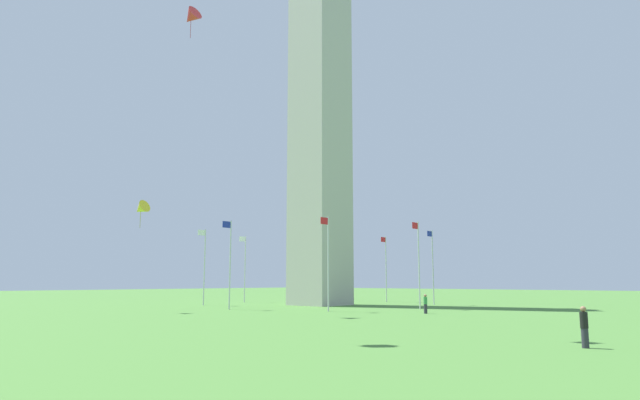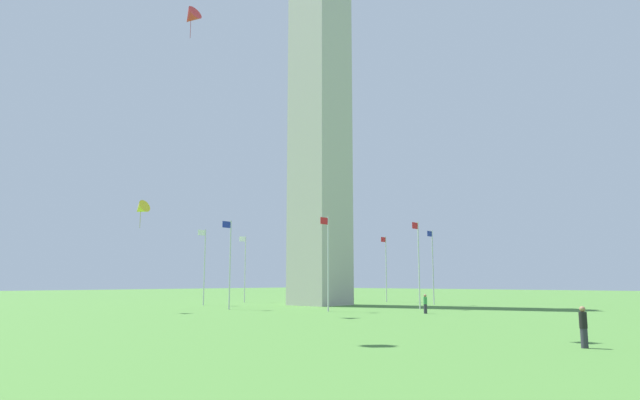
# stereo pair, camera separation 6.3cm
# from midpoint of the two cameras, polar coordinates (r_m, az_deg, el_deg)

# --- Properties ---
(ground_plane) EXTENTS (260.00, 260.00, 0.00)m
(ground_plane) POSITION_cam_midpoint_polar(r_m,az_deg,el_deg) (64.76, -0.03, -10.80)
(ground_plane) COLOR #477A33
(obelisk_monument) EXTENTS (5.58, 5.58, 50.72)m
(obelisk_monument) POSITION_cam_midpoint_polar(r_m,az_deg,el_deg) (68.54, -0.03, 10.89)
(obelisk_monument) COLOR #B7B2A8
(obelisk_monument) RESTS_ON ground
(flagpole_n) EXTENTS (1.12, 0.14, 8.74)m
(flagpole_n) POSITION_cam_midpoint_polar(r_m,az_deg,el_deg) (55.47, -9.34, -6.18)
(flagpole_n) COLOR silver
(flagpole_n) RESTS_ON ground
(flagpole_ne) EXTENTS (1.12, 0.14, 8.74)m
(flagpole_ne) POSITION_cam_midpoint_polar(r_m,az_deg,el_deg) (51.39, 0.78, -6.12)
(flagpole_ne) COLOR silver
(flagpole_ne) RESTS_ON ground
(flagpole_e) EXTENTS (1.12, 0.14, 8.74)m
(flagpole_e) POSITION_cam_midpoint_polar(r_m,az_deg,el_deg) (56.69, 10.11, -6.21)
(flagpole_e) COLOR silver
(flagpole_e) RESTS_ON ground
(flagpole_se) EXTENTS (1.12, 0.14, 8.74)m
(flagpole_se) POSITION_cam_midpoint_polar(r_m,az_deg,el_deg) (66.78, 11.52, -6.48)
(flagpole_se) COLOR silver
(flagpole_se) RESTS_ON ground
(flagpole_s) EXTENTS (1.12, 0.14, 8.74)m
(flagpole_s) POSITION_cam_midpoint_polar(r_m,az_deg,el_deg) (75.17, 6.78, -6.78)
(flagpole_s) COLOR silver
(flagpole_s) RESTS_ON ground
(flagpole_sw) EXTENTS (1.12, 0.14, 8.74)m
(flagpole_sw) POSITION_cam_midpoint_polar(r_m,az_deg,el_deg) (78.02, -0.61, -6.89)
(flagpole_sw) COLOR silver
(flagpole_sw) RESTS_ON ground
(flagpole_w) EXTENTS (1.12, 0.14, 8.74)m
(flagpole_w) POSITION_cam_midpoint_polar(r_m,az_deg,el_deg) (74.25, -7.81, -6.74)
(flagpole_w) COLOR silver
(flagpole_w) RESTS_ON ground
(flagpole_nw) EXTENTS (1.12, 0.14, 8.74)m
(flagpole_nw) POSITION_cam_midpoint_polar(r_m,az_deg,el_deg) (65.32, -11.90, -6.43)
(flagpole_nw) COLOR silver
(flagpole_nw) RESTS_ON ground
(person_black_shirt) EXTENTS (0.32, 0.32, 1.71)m
(person_black_shirt) POSITION_cam_midpoint_polar(r_m,az_deg,el_deg) (25.96, 25.57, -11.76)
(person_black_shirt) COLOR #2D2D38
(person_black_shirt) RESTS_ON ground
(person_green_shirt) EXTENTS (0.32, 0.32, 1.64)m
(person_green_shirt) POSITION_cam_midpoint_polar(r_m,az_deg,el_deg) (48.84, 10.80, -10.50)
(person_green_shirt) COLOR #2D2D38
(person_green_shirt) RESTS_ON ground
(kite_yellow_delta) EXTENTS (1.54, 1.78, 2.55)m
(kite_yellow_delta) POSITION_cam_midpoint_polar(r_m,az_deg,el_deg) (53.37, -18.05, -0.88)
(kite_yellow_delta) COLOR yellow
(kite_red_delta) EXTENTS (1.65, 2.00, 3.04)m
(kite_red_delta) POSITION_cam_midpoint_polar(r_m,az_deg,el_deg) (55.78, -13.21, 17.90)
(kite_red_delta) COLOR red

